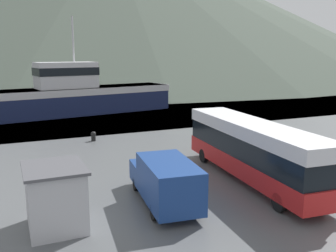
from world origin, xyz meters
The scene contains 9 objects.
water_surface centered at (0.00, 143.74, 0.00)m, with size 240.00×240.00×0.00m, color slate.
hill_backdrop centered at (29.93, 157.54, 29.67)m, with size 238.03×238.03×59.35m, color #424C42.
tour_bus centered at (-2.74, 8.42, 1.92)m, with size 3.45×12.43×3.42m.
delivery_van centered at (-8.72, 7.18, 1.23)m, with size 2.89×6.40×2.31m.
fishing_boat centered at (-6.99, 37.17, 2.39)m, with size 22.26×8.33×11.51m.
storage_bin centered at (2.97, 8.60, 0.55)m, with size 1.44×1.41×1.08m.
dock_kiosk centered at (-13.92, 6.69, 1.36)m, with size 2.48×2.92×2.70m.
small_boat centered at (-3.20, 43.36, 0.50)m, with size 5.76×5.32×1.01m.
mooring_bollard centered at (-8.97, 21.95, 0.43)m, with size 0.43×0.43×0.81m.
Camera 1 is at (-15.53, -8.75, 7.29)m, focal length 40.00 mm.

